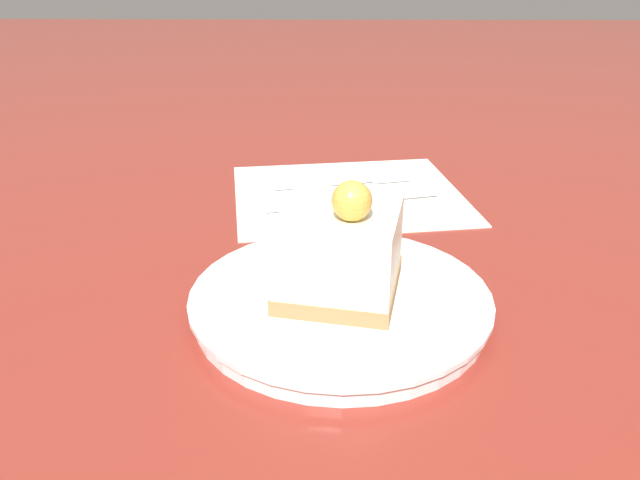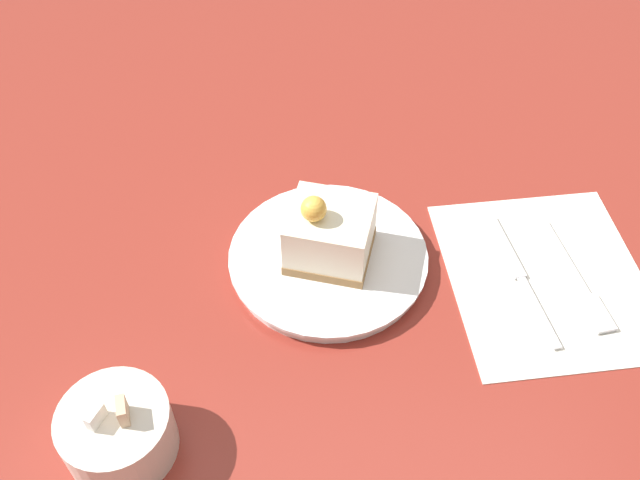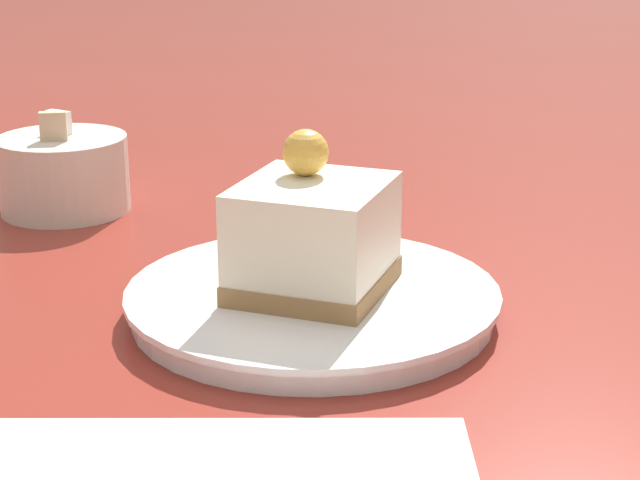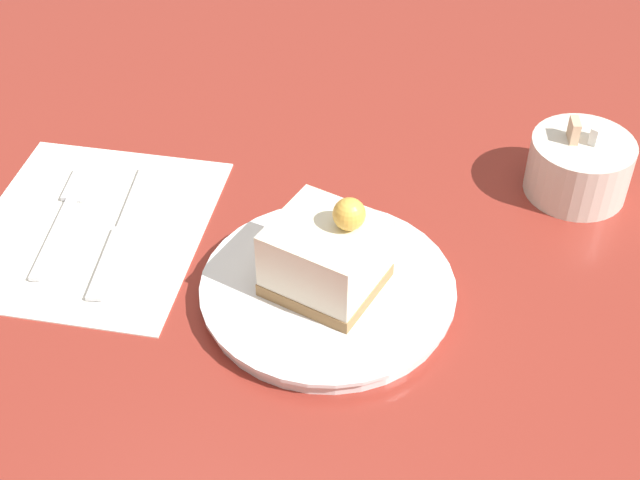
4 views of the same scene
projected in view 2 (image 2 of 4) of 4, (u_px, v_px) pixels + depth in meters
ground_plane at (338, 259)px, 0.80m from camera, size 4.00×4.00×0.00m
plate at (330, 259)px, 0.79m from camera, size 0.22×0.22×0.02m
cake_slice at (331, 233)px, 0.76m from camera, size 0.10×0.10×0.09m
napkin at (548, 277)px, 0.79m from camera, size 0.25×0.27×0.00m
fork at (581, 283)px, 0.78m from camera, size 0.06×0.16×0.00m
knife at (516, 266)px, 0.79m from camera, size 0.06×0.18×0.00m
sugar_bowl at (120, 432)px, 0.63m from camera, size 0.10×0.10×0.08m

